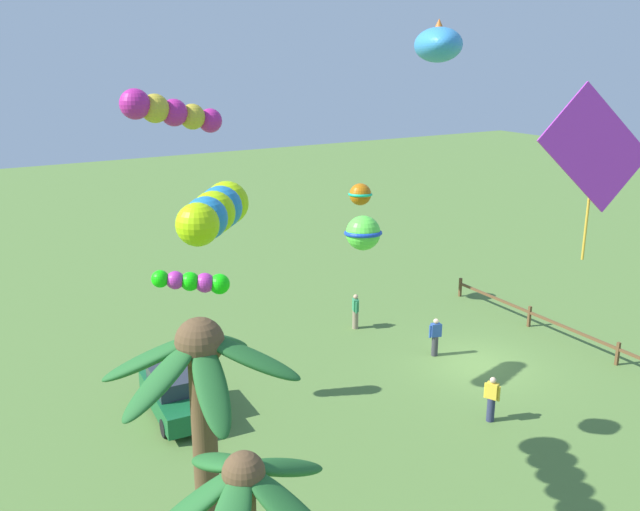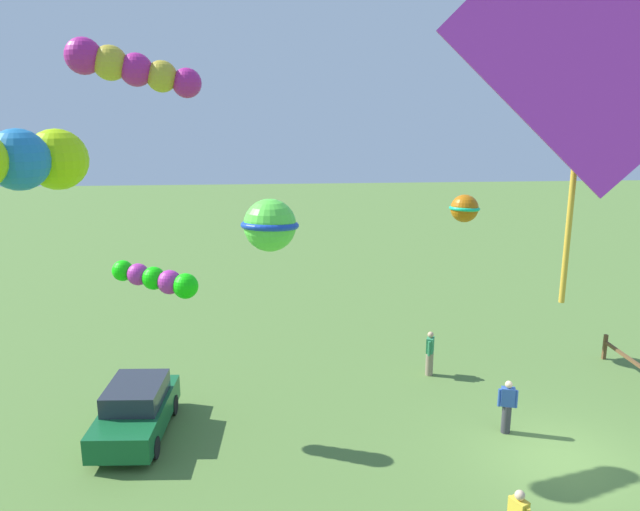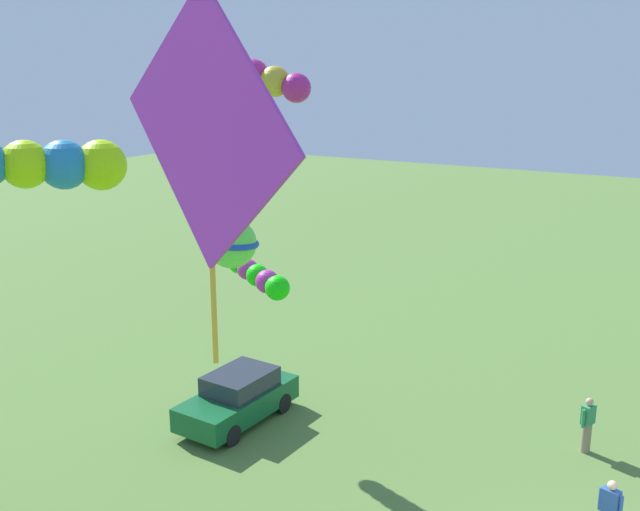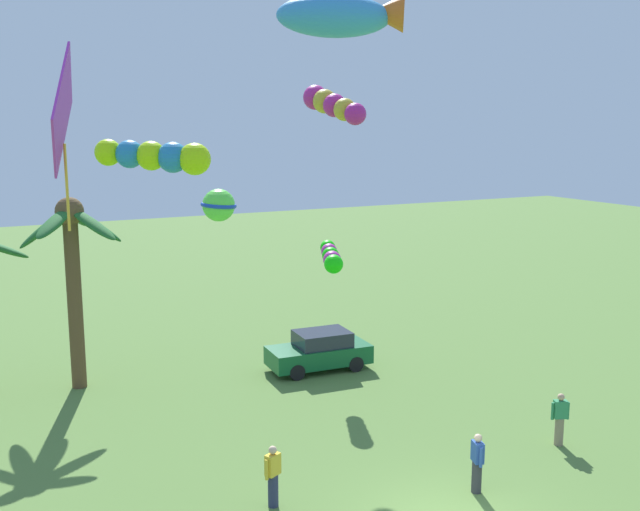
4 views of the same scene
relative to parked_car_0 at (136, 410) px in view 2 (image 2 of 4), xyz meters
The scene contains 9 objects.
ground_plane 11.68m from the parked_car_0, 101.46° to the right, with size 120.00×120.00×0.00m, color #567A38.
parked_car_0 is the anchor object (origin of this frame).
spectator_1 10.54m from the parked_car_0, 94.13° to the right, with size 0.33×0.53×1.59m.
spectator_2 9.85m from the parked_car_0, 70.78° to the right, with size 0.52×0.36×1.59m.
kite_tube_0 9.32m from the parked_car_0, 55.17° to the right, with size 1.16×3.30×1.47m.
kite_ball_2 13.18m from the parked_car_0, 63.24° to the right, with size 1.58×1.58×1.02m.
kite_tube_3 3.90m from the parked_car_0, 86.45° to the right, with size 1.31×2.41×0.92m.
kite_ball_4 9.06m from the parked_car_0, 143.65° to the right, with size 1.36×1.35×0.96m.
kite_diamond_6 15.13m from the parked_car_0, 144.40° to the right, with size 0.89×2.92×4.20m.
Camera 2 is at (-14.01, 7.54, 9.14)m, focal length 34.72 mm.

